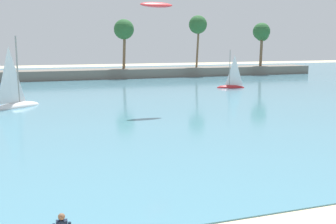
% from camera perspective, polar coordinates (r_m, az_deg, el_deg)
% --- Properties ---
extents(sea, '(220.00, 105.86, 0.06)m').
position_cam_1_polar(sea, '(66.74, -15.40, 3.33)').
color(sea, teal).
rests_on(sea, ground).
extents(palm_headland, '(110.30, 6.00, 12.27)m').
position_cam_1_polar(palm_headland, '(79.66, -14.19, 6.07)').
color(palm_headland, slate).
rests_on(palm_headland, ground).
extents(sailboat_mid_bay, '(4.37, 2.46, 6.07)m').
position_cam_1_polar(sailboat_mid_bay, '(63.47, 8.66, 3.79)').
color(sailboat_mid_bay, red).
rests_on(sailboat_mid_bay, sea).
extents(sailboat_far_left, '(5.38, 4.57, 7.94)m').
position_cam_1_polar(sailboat_far_left, '(46.35, -20.07, 1.49)').
color(sailboat_far_left, white).
rests_on(sailboat_far_left, sea).
extents(kite_aloft_low_near_shore, '(3.34, 1.38, 0.77)m').
position_cam_1_polar(kite_aloft_low_near_shore, '(41.06, -1.59, 14.44)').
color(kite_aloft_low_near_shore, red).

